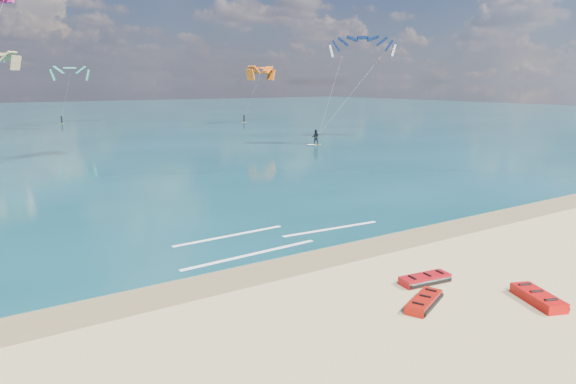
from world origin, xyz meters
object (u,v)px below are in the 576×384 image
at_px(packed_kite_left, 424,306).
at_px(kitesurfer_far, 341,82).
at_px(packed_kite_mid, 425,283).
at_px(packed_kite_right, 537,302).

xyz_separation_m(packed_kite_left, kitesurfer_far, (26.76, 38.06, 7.65)).
xyz_separation_m(packed_kite_mid, kitesurfer_far, (25.15, 36.63, 7.65)).
xyz_separation_m(packed_kite_left, packed_kite_right, (3.58, -2.01, 0.00)).
distance_m(packed_kite_mid, packed_kite_right, 3.96).
bearing_deg(packed_kite_left, kitesurfer_far, 31.02).
height_order(packed_kite_left, kitesurfer_far, kitesurfer_far).
bearing_deg(packed_kite_right, packed_kite_left, 81.97).
relative_size(packed_kite_left, kitesurfer_far, 0.16).
bearing_deg(kitesurfer_far, packed_kite_right, -112.17).
bearing_deg(packed_kite_right, kitesurfer_far, -8.77).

